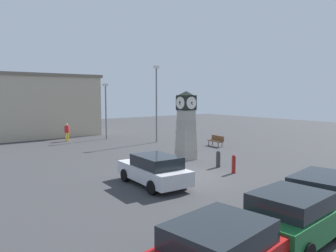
% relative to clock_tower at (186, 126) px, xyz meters
% --- Properties ---
extents(ground_plane, '(80.88, 80.88, 0.00)m').
position_rel_clock_tower_xyz_m(ground_plane, '(-2.66, -3.47, -2.25)').
color(ground_plane, '#38383A').
extents(clock_tower, '(1.26, 1.29, 4.60)m').
position_rel_clock_tower_xyz_m(clock_tower, '(0.00, 0.00, 0.00)').
color(clock_tower, '#9B968C').
rests_on(clock_tower, ground_plane).
extents(bollard_near_tower, '(0.21, 0.21, 1.04)m').
position_rel_clock_tower_xyz_m(bollard_near_tower, '(-0.46, -4.62, -1.73)').
color(bollard_near_tower, maroon).
rests_on(bollard_near_tower, ground_plane).
extents(bollard_mid_row, '(0.26, 0.26, 1.01)m').
position_rel_clock_tower_xyz_m(bollard_mid_row, '(-0.04, -3.03, -1.74)').
color(bollard_mid_row, '#333338').
rests_on(bollard_mid_row, ground_plane).
extents(car_navy_sedan, '(4.42, 2.53, 1.49)m').
position_rel_clock_tower_xyz_m(car_navy_sedan, '(-8.74, -11.60, -1.49)').
color(car_navy_sedan, '#A51111').
rests_on(car_navy_sedan, ground_plane).
extents(car_near_tower, '(4.01, 2.31, 1.54)m').
position_rel_clock_tower_xyz_m(car_near_tower, '(-5.55, -11.42, -1.46)').
color(car_near_tower, '#19602D').
rests_on(car_near_tower, ground_plane).
extents(car_by_building, '(4.77, 2.63, 1.54)m').
position_rel_clock_tower_xyz_m(car_by_building, '(-2.74, -10.92, -1.47)').
color(car_by_building, '#19602D').
rests_on(car_by_building, ground_plane).
extents(car_far_lot, '(2.11, 4.35, 1.49)m').
position_rel_clock_tower_xyz_m(car_far_lot, '(-5.36, -3.91, -1.49)').
color(car_far_lot, silver).
rests_on(car_far_lot, ground_plane).
extents(bench, '(0.73, 1.66, 0.90)m').
position_rel_clock_tower_xyz_m(bench, '(5.69, 2.72, -1.73)').
color(bench, brown).
rests_on(bench, ground_plane).
extents(pedestrian_near_bench, '(0.45, 0.45, 1.67)m').
position_rel_clock_tower_xyz_m(pedestrian_near_bench, '(-3.28, 13.29, -1.30)').
color(pedestrian_near_bench, gold).
rests_on(pedestrian_near_bench, ground_plane).
extents(street_lamp_near_road, '(0.50, 0.24, 6.95)m').
position_rel_clock_tower_xyz_m(street_lamp_near_road, '(3.00, 7.65, 1.73)').
color(street_lamp_near_road, slate).
rests_on(street_lamp_near_road, ground_plane).
extents(street_lamp_far_side, '(0.50, 0.24, 5.43)m').
position_rel_clock_tower_xyz_m(street_lamp_far_side, '(0.33, 12.42, 0.94)').
color(street_lamp_far_side, slate).
rests_on(street_lamp_far_side, ground_plane).
extents(warehouse_blue_far, '(13.78, 8.53, 6.44)m').
position_rel_clock_tower_xyz_m(warehouse_blue_far, '(-5.24, 19.79, 0.97)').
color(warehouse_blue_far, '#B7A88E').
rests_on(warehouse_blue_far, ground_plane).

